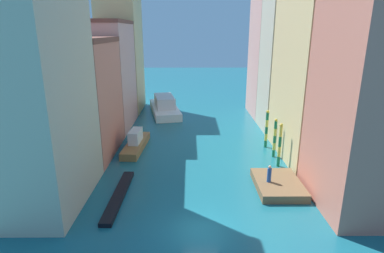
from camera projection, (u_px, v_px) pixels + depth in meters
ground_plane at (195, 127)px, 45.22m from camera, size 154.00×154.00×0.00m
building_left_0 at (32, 71)px, 22.88m from camera, size 6.25×10.27×20.84m
building_left_1 at (84, 98)px, 33.96m from camera, size 6.25×10.48×12.63m
building_left_2 at (107, 75)px, 43.76m from camera, size 6.25×10.56×14.63m
building_left_3 at (121, 52)px, 52.62m from camera, size 6.25×8.81×19.82m
building_right_0 at (368, 103)px, 22.95m from camera, size 6.25×8.63×16.37m
building_right_1 at (317, 57)px, 32.15m from camera, size 6.25×11.89×21.39m
building_right_2 at (289, 49)px, 41.56m from camera, size 6.25×7.24×21.92m
building_right_3 at (273, 46)px, 49.28m from camera, size 6.25×8.97×21.95m
waterfront_dock at (278, 185)px, 27.62m from camera, size 3.86×5.42×0.71m
person_on_dock at (269, 174)px, 27.18m from camera, size 0.36×0.36×1.52m
mooring_pole_0 at (280, 145)px, 31.57m from camera, size 0.33×0.33×4.54m
mooring_pole_1 at (275, 138)px, 34.02m from camera, size 0.33×0.33×4.34m
mooring_pole_2 at (267, 128)px, 36.89m from camera, size 0.37×0.37×4.51m
vaporetto_white at (165, 107)px, 52.80m from camera, size 6.27×12.71×2.89m
gondola_black at (119, 196)px, 26.13m from camera, size 1.06×8.54×0.36m
motorboat_0 at (136, 143)px, 36.84m from camera, size 2.32×7.93×2.28m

